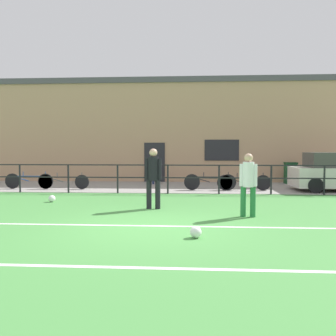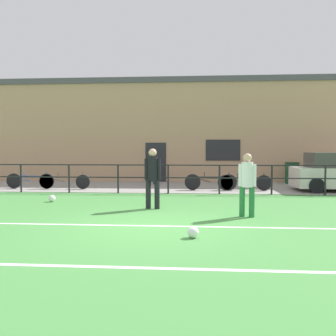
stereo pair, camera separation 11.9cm
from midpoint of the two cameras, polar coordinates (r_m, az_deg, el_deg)
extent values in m
cube|color=#478C42|center=(8.22, -2.72, -9.42)|extent=(60.00, 44.00, 0.04)
cube|color=white|center=(8.26, -2.67, -9.20)|extent=(36.00, 0.11, 0.00)
cube|color=white|center=(5.51, -6.46, -15.48)|extent=(36.00, 0.11, 0.00)
cube|color=gray|center=(16.58, 0.89, -3.01)|extent=(48.00, 5.00, 0.02)
cylinder|color=black|center=(15.66, -22.20, -1.52)|extent=(0.07, 0.07, 1.15)
cylinder|color=black|center=(14.87, -15.29, -1.63)|extent=(0.07, 0.07, 1.15)
cylinder|color=black|center=(14.33, -7.73, -1.72)|extent=(0.07, 0.07, 1.15)
cylinder|color=black|center=(14.05, 0.28, -1.79)|extent=(0.07, 0.07, 1.15)
cylinder|color=black|center=(14.05, 8.45, -1.82)|extent=(0.07, 0.07, 1.15)
cylinder|color=black|center=(14.33, 16.45, -1.81)|extent=(0.07, 0.07, 1.15)
cylinder|color=black|center=(14.88, 24.00, -1.78)|extent=(0.07, 0.07, 1.15)
cube|color=black|center=(14.01, 0.28, 0.47)|extent=(36.00, 0.04, 0.04)
cube|color=black|center=(14.04, 0.28, -1.55)|extent=(36.00, 0.04, 0.04)
cube|color=tan|center=(20.21, 1.52, 5.52)|extent=(28.00, 2.40, 5.28)
cube|color=#232328|center=(19.07, -1.79, 0.90)|extent=(1.10, 0.04, 2.10)
cube|color=#232328|center=(19.01, 8.94, 2.84)|extent=(1.80, 0.04, 1.10)
cube|color=#4C4C51|center=(20.52, 1.54, 13.33)|extent=(28.00, 2.56, 0.30)
cylinder|color=black|center=(10.54, -2.83, -4.24)|extent=(0.15, 0.15, 0.84)
cylinder|color=black|center=(10.49, -1.43, -4.28)|extent=(0.15, 0.15, 0.84)
cylinder|color=black|center=(10.44, -2.14, -0.09)|extent=(0.31, 0.31, 0.69)
sphere|color=tan|center=(10.43, -2.15, 2.46)|extent=(0.24, 0.24, 0.24)
cylinder|color=black|center=(10.48, -3.15, -0.18)|extent=(0.11, 0.11, 0.62)
cylinder|color=black|center=(10.41, -1.13, -0.20)|extent=(0.11, 0.11, 0.62)
cylinder|color=#237038|center=(9.49, 13.57, -5.31)|extent=(0.14, 0.14, 0.78)
cylinder|color=#237038|center=(9.48, 12.09, -5.30)|extent=(0.14, 0.14, 0.78)
cylinder|color=white|center=(9.41, 12.88, -1.02)|extent=(0.29, 0.29, 0.64)
sphere|color=tan|center=(9.39, 12.92, 1.61)|extent=(0.22, 0.22, 0.22)
cylinder|color=white|center=(9.41, 13.94, -1.13)|extent=(0.10, 0.10, 0.58)
cylinder|color=white|center=(9.41, 11.82, -1.11)|extent=(0.10, 0.10, 0.58)
sphere|color=white|center=(12.51, -17.75, -4.65)|extent=(0.22, 0.22, 0.22)
sphere|color=white|center=(7.17, 4.50, -10.16)|extent=(0.23, 0.23, 0.23)
cylinder|color=#232D4C|center=(17.74, -1.44, -1.64)|extent=(0.11, 0.11, 0.59)
cylinder|color=#232D4C|center=(17.70, -2.02, -1.65)|extent=(0.11, 0.11, 0.59)
cylinder|color=red|center=(17.69, -1.73, 0.09)|extent=(0.22, 0.22, 0.49)
sphere|color=tan|center=(17.67, -1.73, 1.15)|extent=(0.17, 0.17, 0.17)
cylinder|color=red|center=(17.72, -1.32, 0.05)|extent=(0.08, 0.08, 0.43)
cylinder|color=red|center=(17.66, -2.15, 0.04)|extent=(0.08, 0.08, 0.43)
cylinder|color=black|center=(15.27, 22.79, -2.60)|extent=(0.60, 0.18, 0.60)
cylinder|color=black|center=(16.90, 20.94, -2.04)|extent=(0.60, 0.18, 0.60)
cylinder|color=black|center=(15.23, 4.17, -2.25)|extent=(0.67, 0.04, 0.67)
cylinder|color=black|center=(15.30, 9.90, -2.26)|extent=(0.67, 0.04, 0.67)
cube|color=black|center=(15.23, 7.04, -1.43)|extent=(1.19, 0.04, 0.04)
cube|color=black|center=(15.22, 5.61, -1.84)|extent=(0.74, 0.03, 0.24)
cylinder|color=black|center=(15.21, 6.04, -1.06)|extent=(0.03, 0.03, 0.20)
cylinder|color=black|center=(15.28, 9.91, -1.18)|extent=(0.03, 0.03, 0.28)
cylinder|color=black|center=(17.16, -23.19, -1.90)|extent=(0.67, 0.04, 0.67)
cylinder|color=black|center=(16.53, -18.59, -2.00)|extent=(0.67, 0.04, 0.67)
cube|color=#234C99|center=(16.82, -20.95, -1.21)|extent=(1.17, 0.04, 0.04)
cube|color=#234C99|center=(16.99, -22.08, -1.56)|extent=(0.73, 0.03, 0.24)
cylinder|color=#234C99|center=(16.92, -21.76, -0.86)|extent=(0.03, 0.03, 0.20)
cylinder|color=#234C99|center=(16.51, -18.61, -1.00)|extent=(0.03, 0.03, 0.28)
cylinder|color=black|center=(16.53, -18.61, -2.08)|extent=(0.62, 0.04, 0.62)
cylinder|color=black|center=(15.97, -13.23, -2.17)|extent=(0.62, 0.04, 0.62)
cube|color=#4C5156|center=(16.22, -15.97, -1.42)|extent=(1.27, 0.04, 0.04)
cube|color=#4C5156|center=(16.37, -17.30, -1.75)|extent=(0.80, 0.03, 0.23)
cylinder|color=#4C5156|center=(16.31, -16.92, -1.05)|extent=(0.03, 0.03, 0.20)
cylinder|color=#4C5156|center=(15.95, -13.24, -1.20)|extent=(0.03, 0.03, 0.28)
cylinder|color=black|center=(15.29, 9.36, -2.31)|extent=(0.65, 0.04, 0.65)
cylinder|color=black|center=(15.51, 15.25, -2.30)|extent=(0.65, 0.04, 0.65)
cube|color=black|center=(15.36, 12.34, -1.52)|extent=(1.24, 0.04, 0.04)
cube|color=black|center=(15.32, 10.85, -1.92)|extent=(0.78, 0.03, 0.23)
cylinder|color=black|center=(15.32, 11.30, -1.15)|extent=(0.03, 0.03, 0.20)
cylinder|color=black|center=(15.49, 15.26, -1.26)|extent=(0.03, 0.03, 0.28)
cube|color=#194C28|center=(18.96, 19.33, -0.88)|extent=(0.56, 0.47, 1.00)
cube|color=#143D20|center=(18.93, 19.36, 0.74)|extent=(0.59, 0.50, 0.08)
camera|label=1|loc=(0.06, -89.73, 0.01)|focal=38.21mm
camera|label=2|loc=(0.06, 90.27, -0.01)|focal=38.21mm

